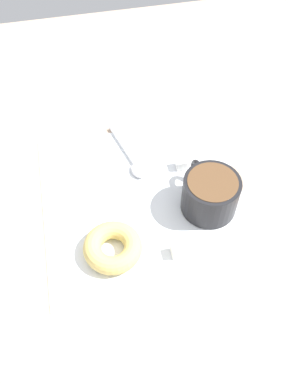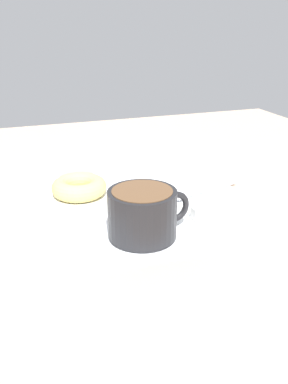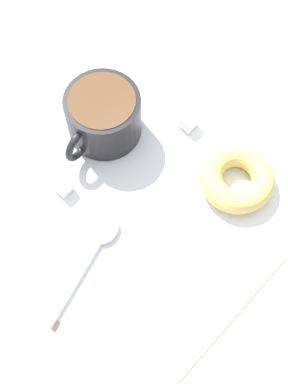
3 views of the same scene
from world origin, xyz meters
The scene contains 7 objects.
ground_plane centered at (0.00, 0.00, -1.00)cm, with size 120.00×120.00×2.00cm, color tan.
napkin centered at (1.35, -1.87, 0.15)cm, with size 34.63×34.63×0.30cm, color white.
coffee_cup centered at (11.67, -5.60, 3.83)cm, with size 9.39×12.08×6.78cm.
donut centered at (-5.64, -11.01, 1.75)cm, with size 9.27×9.27×2.90cm, color #E5C66B.
spoon centered at (1.06, 6.40, 0.70)cm, with size 5.02×14.39×0.90cm.
sugar_cube centered at (9.48, 3.87, 1.22)cm, with size 1.83×1.83×1.83cm, color white.
sugar_cube_extra centered at (4.19, -13.45, 1.27)cm, with size 1.94×1.94×1.94cm, color white.
Camera 2 is at (61.10, -22.82, 28.41)cm, focal length 40.00 mm.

